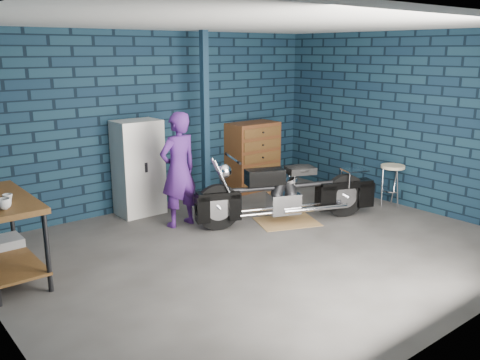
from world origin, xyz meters
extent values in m
plane|color=#55514F|center=(0.00, 0.00, 0.00)|extent=(6.00, 6.00, 0.00)
cube|color=#0F2132|center=(0.00, 2.50, 1.35)|extent=(6.00, 0.02, 2.70)
cube|color=#0F2132|center=(3.00, 0.00, 1.35)|extent=(0.02, 5.00, 2.70)
cube|color=silver|center=(0.00, 0.00, 2.70)|extent=(6.00, 5.00, 0.02)
cube|color=#12283B|center=(0.55, 1.95, 1.35)|extent=(0.10, 0.10, 2.70)
cube|color=brown|center=(-2.68, 1.11, 0.46)|extent=(0.60, 1.40, 0.91)
cube|color=olive|center=(0.98, 0.54, 0.00)|extent=(1.02, 0.90, 0.01)
imported|color=#481E72|center=(-0.29, 1.40, 0.80)|extent=(0.62, 0.43, 1.61)
cube|color=silver|center=(-0.47, 2.23, 0.71)|extent=(0.66, 0.47, 1.42)
cube|color=brown|center=(1.77, 2.23, 0.59)|extent=(0.89, 0.50, 1.19)
imported|color=beige|center=(-2.74, 0.66, 0.96)|extent=(0.15, 0.15, 0.11)
imported|color=beige|center=(-2.66, 0.85, 0.96)|extent=(0.10, 0.10, 0.09)
camera|label=1|loc=(-3.91, -4.45, 2.41)|focal=38.00mm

